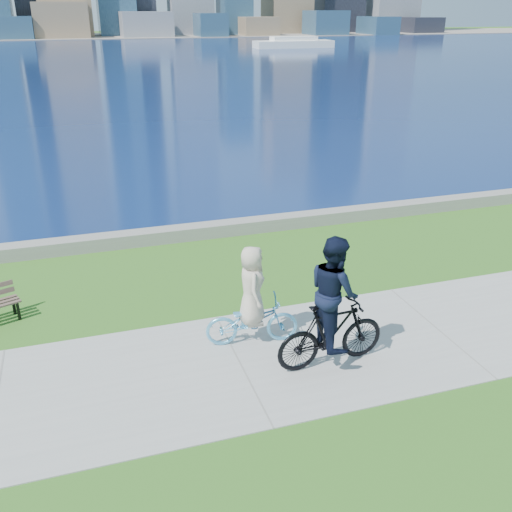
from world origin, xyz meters
The scene contains 8 objects.
ground centered at (0.00, 0.00, 0.00)m, with size 320.00×320.00×0.00m, color #2C6119.
concrete_path centered at (0.00, 0.00, 0.01)m, with size 80.00×3.50×0.02m, color #9F9E9A.
seawall centered at (0.00, 6.20, 0.17)m, with size 90.00×0.50×0.35m, color gray.
bay_water centered at (0.00, 72.00, 0.00)m, with size 320.00×131.00×0.01m, color #0C204E.
far_shore centered at (0.00, 130.00, 0.06)m, with size 320.00×30.00×0.12m, color gray.
ferry_far centered at (32.07, 80.11, 0.70)m, with size 12.41×3.55×1.68m.
cyclist_woman centered at (0.41, 0.64, 0.74)m, with size 0.86×1.79×1.93m.
cyclist_man centered at (1.50, -0.45, 1.03)m, with size 0.78×2.03×2.40m.
Camera 1 is at (-2.31, -8.10, 5.77)m, focal length 40.00 mm.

